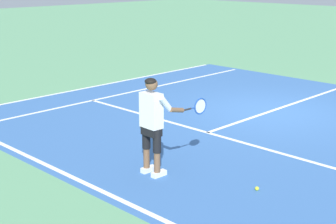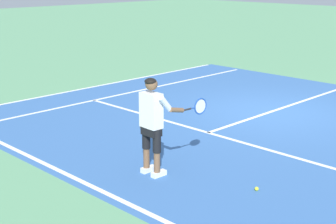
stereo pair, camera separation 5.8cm
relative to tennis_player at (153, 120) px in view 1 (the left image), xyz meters
name	(u,v)px [view 1 (the left image)]	position (x,y,z in m)	size (l,w,h in m)	color
ground_plane	(269,112)	(-0.85, 4.87, -0.99)	(80.00, 80.00, 0.00)	#609E70
court_inner_surface	(246,120)	(-0.85, 3.89, -0.99)	(10.98, 10.33, 0.00)	#3866A8
line_baseline	(74,178)	(-0.85, -1.07, -0.99)	(10.98, 0.10, 0.01)	white
line_service	(207,133)	(-0.85, 2.46, -0.99)	(8.23, 0.10, 0.01)	white
line_centre_service	(286,106)	(-0.85, 5.66, -0.99)	(0.10, 6.40, 0.01)	white
line_singles_left	(132,92)	(-4.96, 3.89, -0.99)	(0.10, 9.93, 0.01)	white
line_doubles_left	(103,85)	(-6.34, 3.89, -0.99)	(0.10, 9.93, 0.01)	white
tennis_player	(153,120)	(0.00, 0.00, 0.00)	(0.67, 1.11, 1.71)	white
tennis_ball_near_feet	(257,188)	(1.68, 0.70, -0.96)	(0.07, 0.07, 0.07)	#CCE02D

